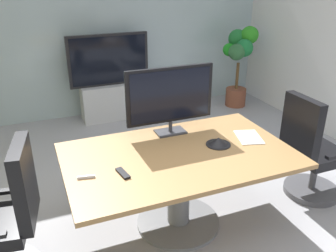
{
  "coord_description": "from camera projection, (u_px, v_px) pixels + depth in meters",
  "views": [
    {
      "loc": [
        -1.06,
        -2.38,
        2.16
      ],
      "look_at": [
        0.04,
        0.3,
        0.88
      ],
      "focal_mm": 38.12,
      "sensor_mm": 36.0,
      "label": 1
    }
  ],
  "objects": [
    {
      "name": "wall_back_glass_partition",
      "position": [
        95.0,
        29.0,
        5.38
      ],
      "size": [
        5.64,
        0.1,
        2.64
      ],
      "primitive_type": "cube",
      "color": "#9EB2B7",
      "rests_on": "ground"
    },
    {
      "name": "conference_table",
      "position": [
        179.0,
        172.0,
        3.09
      ],
      "size": [
        1.92,
        1.19,
        0.73
      ],
      "color": "olive",
      "rests_on": "ground"
    },
    {
      "name": "whiteboard_marker",
      "position": [
        86.0,
        177.0,
        2.66
      ],
      "size": [
        0.13,
        0.04,
        0.02
      ],
      "primitive_type": "cube",
      "rotation": [
        0.0,
        0.0,
        -0.19
      ],
      "color": "silver",
      "rests_on": "conference_table"
    },
    {
      "name": "ground_plane",
      "position": [
        177.0,
        227.0,
        3.26
      ],
      "size": [
        7.28,
        7.28,
        0.0
      ],
      "primitive_type": "plane",
      "color": "#99999E"
    },
    {
      "name": "wall_display_unit",
      "position": [
        111.0,
        91.0,
        5.47
      ],
      "size": [
        1.2,
        0.36,
        1.31
      ],
      "color": "#B7BABC",
      "rests_on": "ground"
    },
    {
      "name": "conference_phone",
      "position": [
        218.0,
        142.0,
        3.15
      ],
      "size": [
        0.22,
        0.22,
        0.07
      ],
      "color": "black",
      "rests_on": "conference_table"
    },
    {
      "name": "paper_notepad",
      "position": [
        249.0,
        137.0,
        3.3
      ],
      "size": [
        0.29,
        0.35,
        0.01
      ],
      "primitive_type": "cube",
      "rotation": [
        0.0,
        0.0,
        -0.29
      ],
      "color": "white",
      "rests_on": "conference_table"
    },
    {
      "name": "office_chair_left",
      "position": [
        7.0,
        225.0,
        2.59
      ],
      "size": [
        0.63,
        0.61,
        1.09
      ],
      "rotation": [
        0.0,
        0.0,
        -1.73
      ],
      "color": "#4C4C51",
      "rests_on": "ground"
    },
    {
      "name": "potted_plant",
      "position": [
        239.0,
        58.0,
        5.83
      ],
      "size": [
        0.57,
        0.54,
        1.33
      ],
      "color": "brown",
      "rests_on": "ground"
    },
    {
      "name": "tv_monitor",
      "position": [
        170.0,
        97.0,
        3.26
      ],
      "size": [
        0.84,
        0.18,
        0.64
      ],
      "color": "#333338",
      "rests_on": "conference_table"
    },
    {
      "name": "remote_control",
      "position": [
        123.0,
        173.0,
        2.71
      ],
      "size": [
        0.08,
        0.18,
        0.02
      ],
      "primitive_type": "cube",
      "rotation": [
        0.0,
        0.0,
        0.17
      ],
      "color": "black",
      "rests_on": "conference_table"
    },
    {
      "name": "office_chair_right",
      "position": [
        310.0,
        156.0,
        3.55
      ],
      "size": [
        0.6,
        0.57,
        1.09
      ],
      "rotation": [
        0.0,
        0.0,
        1.56
      ],
      "color": "#4C4C51",
      "rests_on": "ground"
    }
  ]
}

